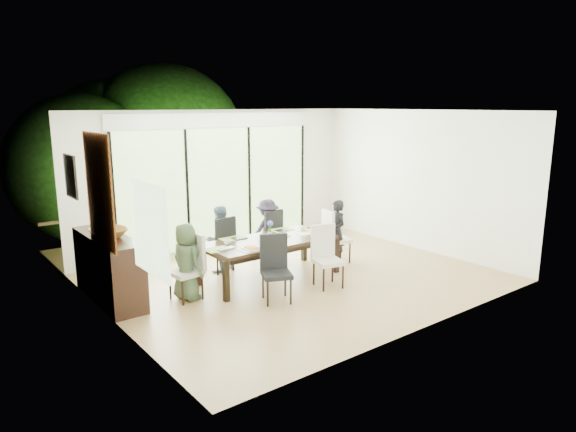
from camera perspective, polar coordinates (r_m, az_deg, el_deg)
floor at (r=8.52m, az=1.03°, el=-6.91°), size 6.00×5.00×0.01m
ceiling at (r=8.04m, az=1.11°, el=11.65°), size 6.00×5.00×0.01m
wall_back at (r=10.23m, az=-7.78°, el=4.06°), size 6.00×0.02×2.70m
wall_front at (r=6.45m, az=15.16°, el=-1.11°), size 6.00×0.02×2.70m
wall_left at (r=6.75m, az=-19.30°, el=-0.79°), size 0.02×5.00×2.70m
wall_right at (r=10.30m, az=14.29°, el=3.85°), size 0.02×5.00×2.70m
glass_doors at (r=10.21m, az=-7.64°, el=3.20°), size 4.20×0.02×2.30m
blinds_header at (r=10.08m, az=-7.82°, el=10.51°), size 4.40×0.06×0.28m
mullion_a at (r=9.35m, az=-18.80°, el=1.81°), size 0.05×0.04×2.30m
mullion_b at (r=9.88m, az=-11.12°, el=2.77°), size 0.05×0.04×2.30m
mullion_c at (r=10.57m, az=-4.32°, el=3.58°), size 0.05×0.04×2.30m
mullion_d at (r=11.39m, az=1.58°, el=4.24°), size 0.05×0.04×2.30m
side_window at (r=5.63m, az=-15.11°, el=-1.46°), size 0.02×0.90×1.00m
deck at (r=11.27m, az=-9.84°, el=-2.51°), size 6.00×1.80×0.10m
rail_top at (r=11.84m, az=-11.76°, el=1.10°), size 6.00×0.08×0.06m
foliage_left at (r=12.00m, az=-21.85°, el=4.93°), size 3.20×3.20×3.20m
foliage_mid at (r=13.28m, az=-13.50°, el=7.67°), size 4.00×4.00×4.00m
foliage_right at (r=13.48m, az=-4.95°, el=5.72°), size 2.80×2.80×2.80m
foliage_far at (r=13.57m, az=-18.57°, el=6.70°), size 3.60×3.60×3.60m
table_top at (r=8.30m, az=-2.07°, el=-2.80°), size 2.12×0.97×0.05m
table_apron at (r=8.32m, az=-2.06°, el=-3.33°), size 1.94×0.79×0.09m
table_leg_fl at (r=7.49m, az=-6.89°, el=-7.22°), size 0.08×0.08×0.61m
table_leg_fr at (r=8.73m, az=5.40°, el=-4.34°), size 0.08×0.08×0.61m
table_leg_bl at (r=8.21m, az=-9.99°, el=-5.57°), size 0.08×0.08×0.61m
table_leg_br at (r=9.35m, az=1.80°, el=-3.16°), size 0.08×0.08×0.61m
chair_left_end at (r=7.61m, az=-11.33°, el=-5.64°), size 0.44×0.44×0.97m
chair_right_end at (r=9.26m, az=5.51°, el=-2.21°), size 0.49×0.49×0.97m
chair_far_left at (r=8.80m, az=-7.68°, el=-3.04°), size 0.45×0.45×0.97m
chair_far_right at (r=9.32m, az=-2.36°, el=-2.07°), size 0.44×0.44×0.97m
chair_near_left at (r=7.39m, az=-1.28°, el=-5.94°), size 0.54×0.54×0.97m
chair_near_right at (r=7.99m, az=4.52°, el=-4.55°), size 0.49×0.49×0.97m
person_left_end at (r=7.59m, az=-11.22°, el=-5.01°), size 0.43×0.59×1.14m
person_right_end at (r=9.23m, az=5.43°, el=-1.72°), size 0.42×0.58×1.14m
person_far_left at (r=8.76m, az=-7.63°, el=-2.54°), size 0.59×0.43×1.14m
person_far_right at (r=9.28m, az=-2.29°, el=-1.59°), size 0.54×0.36×1.14m
placemat_left at (r=7.80m, az=-7.76°, el=-3.68°), size 0.39×0.28×0.01m
placemat_right at (r=8.86m, az=2.93°, el=-1.64°), size 0.39×0.28×0.01m
placemat_far_l at (r=8.38m, az=-6.17°, el=-2.52°), size 0.39×0.28×0.01m
placemat_far_r at (r=8.92m, az=-0.69°, el=-1.53°), size 0.39×0.28×0.01m
placemat_paper at (r=7.75m, az=-4.09°, el=-3.69°), size 0.39×0.28×0.01m
tablet_far_l at (r=8.38m, az=-5.41°, el=-2.43°), size 0.23×0.16×0.01m
tablet_far_r at (r=8.85m, az=-0.76°, el=-1.59°), size 0.21×0.15×0.01m
papers at (r=8.67m, az=1.89°, el=-1.95°), size 0.26×0.19×0.00m
platter_base at (r=7.75m, az=-4.09°, el=-3.60°), size 0.23×0.23×0.02m
platter_snacks at (r=7.75m, az=-4.09°, el=-3.48°), size 0.18×0.18×0.01m
vase at (r=8.35m, az=-1.99°, el=-2.15°), size 0.07×0.07×0.11m
hyacinth_stems at (r=8.32m, az=-2.00°, el=-1.44°), size 0.04×0.04×0.14m
hyacinth_blooms at (r=8.30m, az=-2.00°, el=-0.85°), size 0.10×0.10×0.10m
laptop at (r=7.76m, az=-6.75°, el=-3.66°), size 0.32×0.23×0.02m
cup_a at (r=8.03m, az=-6.76°, el=-2.88°), size 0.15×0.15×0.08m
cup_b at (r=8.29m, az=-0.82°, el=-2.33°), size 0.12×0.12×0.08m
cup_c at (r=8.83m, az=1.77°, el=-1.41°), size 0.13×0.13×0.08m
book at (r=8.47m, az=-0.89°, el=-2.24°), size 0.16×0.21×0.02m
sideboard at (r=7.89m, az=-19.27°, el=-5.49°), size 0.48×1.71×0.96m
bowl at (r=7.65m, az=-19.32°, el=-1.80°), size 0.51×0.51×0.12m
candlestick_base at (r=8.08m, az=-20.32°, el=-1.44°), size 0.11×0.11×0.04m
candlestick_shaft at (r=7.96m, az=-20.68°, el=3.28°), size 0.03×0.03×1.34m
candlestick_pan at (r=7.89m, az=-21.05°, el=8.04°), size 0.11×0.11×0.03m
candle at (r=7.88m, az=-21.09°, el=8.51°), size 0.04×0.04×0.11m
tapestry at (r=7.07m, az=-20.24°, el=2.61°), size 0.02×1.00×1.50m
art_frame at (r=8.30m, az=-23.01°, el=4.08°), size 0.03×0.55×0.65m
art_canvas at (r=8.31m, az=-22.88°, el=4.10°), size 0.01×0.45×0.55m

